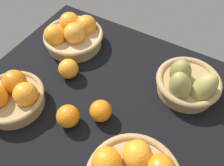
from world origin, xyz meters
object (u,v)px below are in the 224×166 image
basket_near_right (73,35)px  basket_far_right (13,96)px  loose_orange_back_gap (68,69)px  loose_orange_side_gap (101,111)px  loose_orange_front_gap (68,116)px  basket_near_left_pears (188,84)px

basket_near_right → basket_far_right: bearing=91.4°
loose_orange_back_gap → loose_orange_side_gap: loose_orange_back_gap is taller
basket_far_right → loose_orange_side_gap: size_ratio=2.97×
basket_near_right → loose_orange_side_gap: 35.77cm
loose_orange_back_gap → loose_orange_side_gap: bearing=154.7°
basket_far_right → loose_orange_side_gap: basket_far_right is taller
basket_far_right → loose_orange_front_gap: 19.14cm
basket_near_right → loose_orange_front_gap: (-19.68, 29.84, -1.06)cm
basket_far_right → loose_orange_front_gap: size_ratio=2.90×
basket_near_left_pears → loose_orange_side_gap: bearing=48.8°
basket_near_right → basket_near_left_pears: bearing=178.6°
loose_orange_front_gap → basket_far_right: bearing=9.7°
loose_orange_back_gap → loose_orange_side_gap: (-18.63, 8.79, -0.09)cm
loose_orange_front_gap → loose_orange_back_gap: (11.20, -15.32, -0.00)cm
basket_far_right → basket_near_left_pears: basket_near_left_pears is taller
loose_orange_front_gap → loose_orange_side_gap: 9.88cm
basket_far_right → loose_orange_side_gap: bearing=-159.6°
loose_orange_side_gap → loose_orange_back_gap: bearing=-25.3°
basket_far_right → basket_near_left_pears: (-45.69, -31.91, 0.22)cm
loose_orange_front_gap → loose_orange_back_gap: 18.97cm
basket_near_right → loose_orange_side_gap: bearing=139.3°
loose_orange_front_gap → loose_orange_back_gap: bearing=-53.8°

